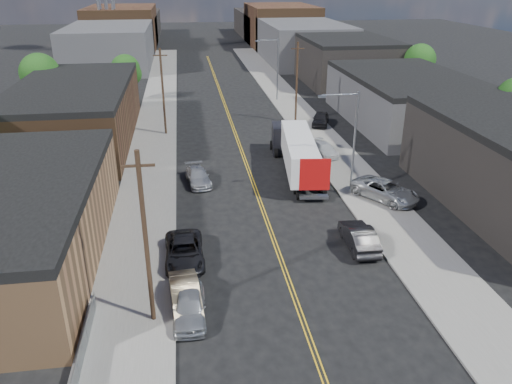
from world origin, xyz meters
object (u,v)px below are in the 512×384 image
object	(u,v)px
car_right_lot_a	(385,190)
car_right_lot_c	(321,119)
car_left_c	(184,251)
semi_truck	(295,149)
car_left_b	(186,296)
car_right_oncoming	(359,237)
car_left_d	(198,176)
car_left_a	(189,306)
car_right_lot_b	(324,149)

from	to	relation	value
car_right_lot_a	car_right_lot_c	size ratio (longest dim) A/B	1.26
car_left_c	car_right_lot_a	xyz separation A→B (m)	(16.83, 7.31, 0.21)
semi_truck	car_left_b	bearing A→B (deg)	-111.29
car_right_oncoming	car_right_lot_a	xyz separation A→B (m)	(4.73, 7.15, 0.15)
car_left_b	car_left_c	bearing A→B (deg)	84.89
car_left_d	car_left_c	bearing A→B (deg)	-103.90
car_left_a	car_right_lot_b	world-z (taller)	car_left_a
car_left_d	car_right_oncoming	bearing A→B (deg)	-58.92
car_left_b	car_left_d	distance (m)	18.44
semi_truck	car_right_lot_b	bearing A→B (deg)	50.47
car_left_b	car_right_oncoming	size ratio (longest dim) A/B	0.93
car_left_b	car_right_lot_b	size ratio (longest dim) A/B	1.06
semi_truck	car_right_lot_c	distance (m)	16.02
semi_truck	car_left_d	world-z (taller)	semi_truck
car_left_a	car_right_oncoming	distance (m)	13.41
car_left_a	car_right_lot_a	size ratio (longest dim) A/B	0.77
car_left_c	car_right_oncoming	size ratio (longest dim) A/B	1.10
semi_truck	car_right_lot_c	size ratio (longest dim) A/B	3.24
car_right_oncoming	car_right_lot_a	size ratio (longest dim) A/B	0.85
car_left_c	car_right_oncoming	distance (m)	12.10
car_left_b	car_left_d	size ratio (longest dim) A/B	0.98
car_left_c	car_left_d	distance (m)	13.45
car_left_d	car_right_lot_a	size ratio (longest dim) A/B	0.80
car_left_c	car_right_lot_a	world-z (taller)	car_right_lot_a
car_left_d	car_right_lot_c	xyz separation A→B (m)	(15.87, 16.37, 0.26)
car_left_a	car_left_d	bearing A→B (deg)	87.71
car_left_a	car_left_c	xyz separation A→B (m)	(-0.19, 6.00, -0.01)
semi_truck	car_left_c	distance (m)	18.66
car_left_c	car_right_lot_c	bearing A→B (deg)	58.81
semi_truck	car_right_lot_b	distance (m)	5.62
semi_truck	car_right_oncoming	size ratio (longest dim) A/B	3.03
car_left_b	car_left_d	bearing A→B (deg)	80.53
car_left_c	car_right_lot_a	bearing A→B (deg)	22.44
car_left_b	car_left_c	size ratio (longest dim) A/B	0.85
car_right_oncoming	car_left_a	bearing A→B (deg)	29.26
car_left_c	car_right_lot_b	xyz separation A→B (m)	(14.76, 18.87, 0.03)
car_right_lot_a	car_left_c	bearing A→B (deg)	170.57
car_left_a	car_right_oncoming	world-z (taller)	car_right_oncoming
semi_truck	car_right_oncoming	bearing A→B (deg)	-78.16
car_right_lot_b	car_right_lot_c	size ratio (longest dim) A/B	0.94
car_left_a	car_left_b	xyz separation A→B (m)	(-0.19, 0.99, -0.01)
car_right_lot_a	car_left_a	bearing A→B (deg)	-174.25
car_right_lot_c	car_left_d	bearing A→B (deg)	-114.19
car_right_lot_a	car_right_lot_b	world-z (taller)	car_right_lot_a
car_right_oncoming	car_right_lot_b	distance (m)	18.90
car_left_c	car_right_lot_b	bearing A→B (deg)	50.92
semi_truck	car_right_oncoming	world-z (taller)	semi_truck
car_left_a	car_right_lot_b	distance (m)	28.82
semi_truck	car_right_lot_b	size ratio (longest dim) A/B	3.45
car_right_oncoming	car_right_lot_b	xyz separation A→B (m)	(2.66, 18.71, -0.04)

